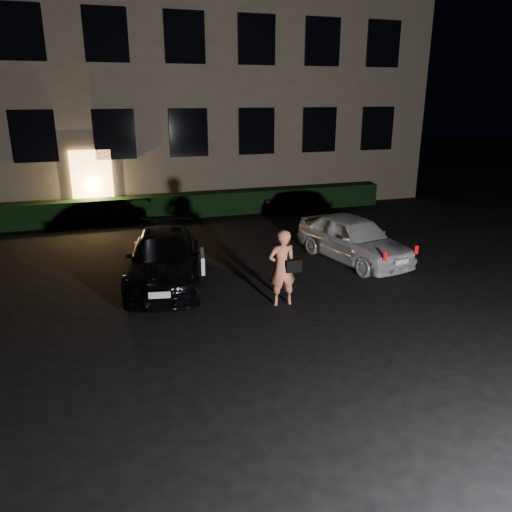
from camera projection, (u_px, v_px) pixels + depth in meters
name	position (u px, v px, depth m)	size (l,w,h in m)	color
ground	(306.00, 343.00, 9.14)	(80.00, 80.00, 0.00)	black
building	(168.00, 53.00, 20.84)	(20.00, 8.11, 12.00)	brown
hedge	(194.00, 205.00, 18.51)	(15.00, 0.70, 0.85)	black
sedan	(164.00, 258.00, 11.93)	(2.40, 4.36, 1.20)	black
hatch	(353.00, 238.00, 13.51)	(2.20, 3.89, 1.25)	silver
man	(282.00, 268.00, 10.57)	(0.68, 0.41, 1.67)	#DC7C54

